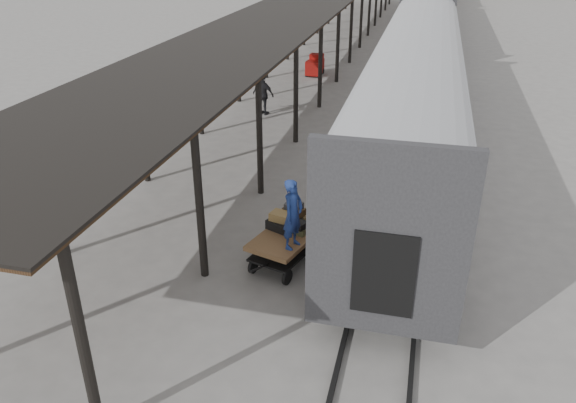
% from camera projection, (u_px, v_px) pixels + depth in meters
% --- Properties ---
extents(ground, '(160.00, 160.00, 0.00)m').
position_uv_depth(ground, '(277.00, 242.00, 15.71)').
color(ground, slate).
rests_on(ground, ground).
extents(train, '(3.45, 76.01, 4.01)m').
position_uv_depth(train, '(430.00, 1.00, 43.19)').
color(train, silver).
rests_on(train, ground).
extents(rails, '(1.54, 150.00, 0.12)m').
position_uv_depth(rails, '(427.00, 35.00, 44.53)').
color(rails, black).
rests_on(rails, ground).
extents(baggage_cart, '(1.89, 2.66, 0.86)m').
position_uv_depth(baggage_cart, '(289.00, 239.00, 14.56)').
color(baggage_cart, brown).
rests_on(baggage_cart, ground).
extents(suitcase_stack, '(1.46, 1.14, 0.58)m').
position_uv_depth(suitcase_stack, '(292.00, 219.00, 14.68)').
color(suitcase_stack, '#3A3A3C').
rests_on(suitcase_stack, baggage_cart).
extents(luggage_tug, '(0.92, 1.39, 1.18)m').
position_uv_depth(luggage_tug, '(315.00, 66.00, 32.81)').
color(luggage_tug, maroon).
rests_on(luggage_tug, ground).
extents(porter, '(0.61, 0.75, 1.79)m').
position_uv_depth(porter, '(293.00, 214.00, 13.45)').
color(porter, navy).
rests_on(porter, baggage_cart).
extents(pedestrian, '(1.20, 0.77, 1.90)m').
position_uv_depth(pedestrian, '(263.00, 94.00, 25.83)').
color(pedestrian, black).
rests_on(pedestrian, ground).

